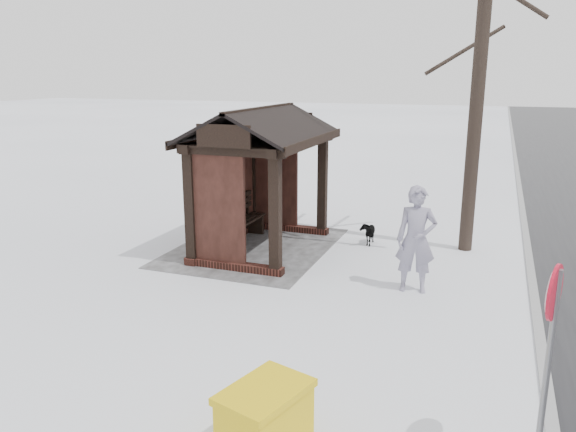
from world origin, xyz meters
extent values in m
plane|color=white|center=(0.00, 0.00, 0.00)|extent=(120.00, 120.00, 0.00)
cube|color=gray|center=(0.00, 5.50, 0.01)|extent=(120.00, 0.15, 0.06)
cube|color=gray|center=(0.00, -0.20, 0.01)|extent=(4.20, 3.20, 0.02)
cube|color=#3A1B15|center=(0.00, -0.90, 0.08)|extent=(3.30, 0.22, 0.16)
cube|color=#3A1B15|center=(-1.50, 0.00, 0.08)|extent=(0.22, 2.10, 0.16)
cube|color=#3A1B15|center=(1.50, 0.00, 0.08)|extent=(0.22, 2.10, 0.16)
cube|color=black|center=(-1.50, 0.90, 1.15)|extent=(0.20, 0.20, 2.30)
cube|color=black|center=(1.50, 0.90, 1.15)|extent=(0.20, 0.20, 2.30)
cube|color=black|center=(-1.50, -0.90, 1.15)|extent=(0.20, 0.20, 2.30)
cube|color=black|center=(1.50, -0.90, 1.15)|extent=(0.20, 0.20, 2.30)
cube|color=black|center=(0.00, -0.90, 1.23)|extent=(2.80, 0.08, 2.14)
cube|color=black|center=(-1.50, -0.31, 1.23)|extent=(0.08, 1.17, 2.14)
cube|color=black|center=(1.50, -0.31, 1.23)|extent=(0.08, 1.17, 2.14)
cube|color=black|center=(0.00, 0.90, 2.36)|extent=(3.40, 0.20, 0.18)
cube|color=black|center=(0.00, -0.90, 2.36)|extent=(3.40, 0.20, 0.18)
cylinder|color=black|center=(-1.50, 4.20, 4.28)|extent=(0.29, 0.29, 8.55)
imported|color=gray|center=(1.34, 3.49, 0.95)|extent=(0.55, 0.75, 1.90)
imported|color=black|center=(-1.16, 2.09, 0.27)|extent=(0.66, 0.34, 0.54)
cube|color=#DFBA0D|center=(6.32, 2.71, 0.32)|extent=(1.02, 0.82, 0.64)
cube|color=#DFBA0D|center=(6.32, 2.71, 0.68)|extent=(1.08, 0.88, 0.08)
cylinder|color=slate|center=(5.60, 5.30, 1.03)|extent=(0.06, 0.06, 2.05)
cylinder|color=red|center=(5.60, 5.28, 1.83)|extent=(0.52, 0.18, 0.54)
cylinder|color=white|center=(5.60, 5.26, 1.83)|extent=(0.40, 0.14, 0.41)
camera|label=1|loc=(10.92, 4.67, 3.77)|focal=35.00mm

